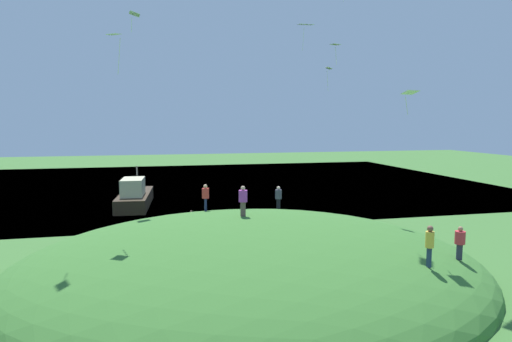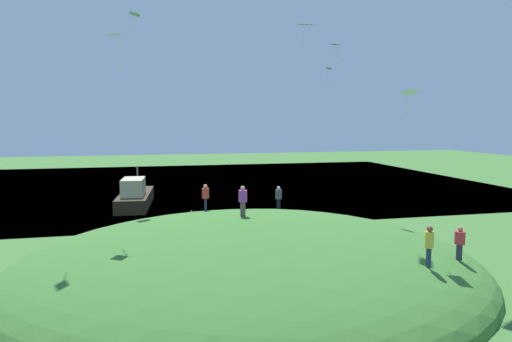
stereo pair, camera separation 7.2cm
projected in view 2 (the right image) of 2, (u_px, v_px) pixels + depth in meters
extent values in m
plane|color=#3B6D2F|center=(186.00, 237.00, 31.36)|extent=(160.00, 160.00, 0.00)
cube|color=#295679|center=(170.00, 186.00, 57.25)|extent=(49.35, 80.00, 0.40)
ellipsoid|color=#396E2C|center=(248.00, 274.00, 23.68)|extent=(21.95, 25.13, 5.51)
cube|color=#332619|center=(135.00, 199.00, 42.74)|extent=(9.19, 3.43, 1.24)
cube|color=#BCB78F|center=(133.00, 187.00, 41.26)|extent=(3.55, 2.17, 1.56)
cylinder|color=gray|center=(138.00, 178.00, 44.76)|extent=(0.14, 0.14, 2.39)
cube|color=brown|center=(243.00, 209.00, 25.16)|extent=(0.19, 0.28, 0.82)
cylinder|color=purple|center=(243.00, 196.00, 25.08)|extent=(0.56, 0.56, 0.65)
sphere|color=tan|center=(243.00, 188.00, 25.03)|extent=(0.25, 0.25, 0.25)
cube|color=#20264F|center=(206.00, 205.00, 28.73)|extent=(0.25, 0.14, 0.82)
cylinder|color=red|center=(205.00, 193.00, 28.65)|extent=(0.46, 0.46, 0.65)
sphere|color=tan|center=(205.00, 186.00, 28.60)|extent=(0.25, 0.25, 0.25)
cube|color=#21314F|center=(429.00, 258.00, 19.13)|extent=(0.21, 0.13, 0.87)
cylinder|color=gold|center=(429.00, 240.00, 19.05)|extent=(0.40, 0.40, 0.69)
sphere|color=brown|center=(430.00, 229.00, 18.99)|extent=(0.26, 0.26, 0.26)
cube|color=#2D2E42|center=(459.00, 252.00, 21.19)|extent=(0.26, 0.30, 0.77)
cylinder|color=red|center=(460.00, 238.00, 21.12)|extent=(0.66, 0.66, 0.61)
sphere|color=#9D6951|center=(460.00, 229.00, 21.07)|extent=(0.23, 0.23, 0.23)
cube|color=black|center=(279.00, 205.00, 32.06)|extent=(0.23, 0.29, 0.83)
cylinder|color=#3B3549|center=(279.00, 194.00, 31.98)|extent=(0.62, 0.62, 0.66)
sphere|color=beige|center=(279.00, 188.00, 31.93)|extent=(0.25, 0.25, 0.25)
cube|color=silver|center=(336.00, 44.00, 35.01)|extent=(0.76, 0.90, 0.04)
cylinder|color=silver|center=(336.00, 56.00, 35.27)|extent=(0.17, 0.20, 1.32)
cube|color=white|center=(329.00, 68.00, 35.55)|extent=(0.63, 0.43, 0.16)
cylinder|color=white|center=(328.00, 81.00, 35.85)|extent=(0.06, 0.15, 1.60)
cube|color=white|center=(306.00, 24.00, 34.51)|extent=(0.83, 1.19, 0.14)
cylinder|color=white|center=(304.00, 39.00, 34.36)|extent=(0.13, 0.12, 1.73)
cube|color=white|center=(114.00, 34.00, 22.68)|extent=(0.78, 0.80, 0.08)
cylinder|color=white|center=(119.00, 56.00, 22.80)|extent=(0.09, 0.20, 1.82)
cube|color=white|center=(135.00, 14.00, 30.62)|extent=(1.07, 0.78, 0.24)
cylinder|color=white|center=(132.00, 25.00, 30.70)|extent=(0.11, 0.10, 0.97)
cube|color=white|center=(410.00, 92.00, 21.59)|extent=(0.70, 0.88, 0.19)
cylinder|color=white|center=(406.00, 106.00, 21.76)|extent=(0.09, 0.17, 0.89)
cylinder|color=brown|center=(191.00, 220.00, 33.65)|extent=(0.14, 0.14, 1.37)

